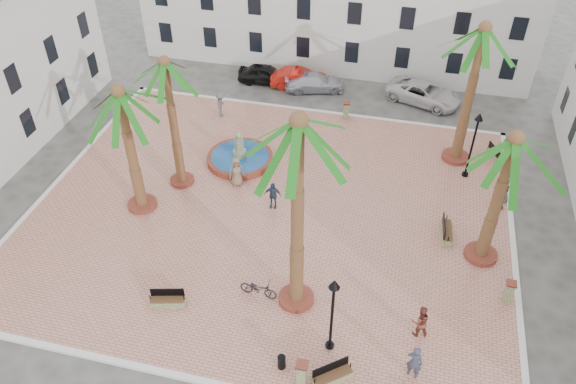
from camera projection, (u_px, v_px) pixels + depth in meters
name	position (u px, v px, depth m)	size (l,w,h in m)	color
ground	(271.00, 211.00, 31.43)	(120.00, 120.00, 0.00)	#56544F
plaza	(271.00, 210.00, 31.38)	(26.00, 22.00, 0.15)	tan
kerb_n	(311.00, 111.00, 39.63)	(26.30, 0.30, 0.16)	silver
kerb_s	(201.00, 381.00, 23.11)	(26.30, 0.30, 0.16)	silver
kerb_e	(513.00, 250.00, 28.98)	(0.30, 22.30, 0.16)	silver
kerb_w	(63.00, 176.00, 33.77)	(0.30, 22.30, 0.16)	silver
building_north	(337.00, 0.00, 43.42)	(30.40, 7.40, 9.50)	silver
fountain	(240.00, 157.00, 34.69)	(4.08, 4.08, 2.11)	brown
palm_nw	(166.00, 76.00, 28.88)	(4.63, 4.63, 8.06)	brown
palm_sw	(121.00, 107.00, 27.49)	(5.28, 5.28, 7.65)	brown
palm_s	(298.00, 144.00, 20.71)	(5.42, 5.42, 10.22)	brown
palm_e	(511.00, 155.00, 24.53)	(5.40, 5.40, 7.56)	brown
palm_ne	(481.00, 44.00, 30.28)	(5.48, 5.48, 8.91)	brown
bench_s	(168.00, 301.00, 25.96)	(1.72, 0.90, 0.87)	#808A5B
bench_se	(332.00, 377.00, 22.90)	(1.69, 1.51, 0.92)	#808A5B
bench_e	(446.00, 232.00, 29.53)	(0.65, 1.78, 0.92)	#808A5B
bench_ne	(496.00, 155.00, 34.93)	(1.10, 1.69, 0.86)	#808A5B
lamppost_s	(333.00, 303.00, 22.50)	(0.46, 0.46, 4.28)	black
lamppost_e	(475.00, 134.00, 31.87)	(0.47, 0.47, 4.34)	black
bollard_se	(302.00, 373.00, 22.54)	(0.48, 0.48, 1.32)	#808A5B
bollard_n	(346.00, 110.00, 38.25)	(0.55, 0.55, 1.29)	#808A5B
bollard_e	(509.00, 292.00, 25.86)	(0.45, 0.45, 1.27)	#808A5B
litter_bin	(282.00, 362.00, 23.34)	(0.35, 0.35, 0.67)	black
cyclist_a	(415.00, 362.00, 22.69)	(0.66, 0.44, 1.82)	#363C50
bicycle_a	(258.00, 288.00, 26.25)	(0.64, 1.84, 0.96)	black
cyclist_b	(420.00, 321.00, 24.32)	(0.83, 0.65, 1.72)	maroon
pedestrian_fountain_a	(237.00, 172.00, 32.48)	(0.91, 0.59, 1.86)	#81664F
pedestrian_fountain_b	(273.00, 195.00, 30.99)	(0.98, 0.41, 1.67)	#2B374F
pedestrian_north	(221.00, 105.00, 38.41)	(1.16, 0.67, 1.79)	#4F4F54
pedestrian_east	(502.00, 196.00, 30.96)	(1.53, 0.49, 1.64)	#746A59
car_black	(266.00, 74.00, 42.58)	(1.67, 4.14, 1.41)	black
car_red	(299.00, 79.00, 42.03)	(1.49, 4.26, 1.41)	red
car_silver	(315.00, 82.00, 41.70)	(1.81, 4.46, 1.29)	silver
car_white	(424.00, 93.00, 40.25)	(2.43, 5.28, 1.47)	silver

